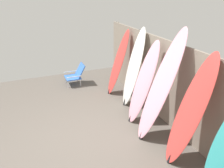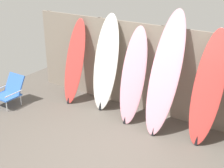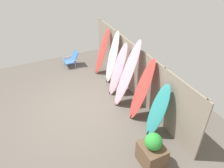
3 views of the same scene
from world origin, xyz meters
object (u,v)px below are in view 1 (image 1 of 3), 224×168
Objects in this scene: surfboard_red_0 at (118,63)px; surfboard_red_4 at (190,112)px; surfboard_white_1 at (133,69)px; surfboard_pink_3 at (161,87)px; beach_chair at (76,74)px; surfboard_pink_2 at (143,83)px.

surfboard_red_0 is 0.92× the size of surfboard_red_4.
surfboard_white_1 is (0.76, 0.07, 0.09)m from surfboard_red_0.
surfboard_pink_3 reaches higher than beach_chair.
surfboard_pink_3 is at bearing -175.18° from surfboard_red_4.
surfboard_red_0 reaches higher than beach_chair.
surfboard_pink_3 is (2.12, -0.07, 0.20)m from surfboard_red_0.
surfboard_red_4 reaches higher than surfboard_pink_2.
surfboard_pink_2 reaches higher than beach_chair.
surfboard_pink_3 is 0.77m from surfboard_red_4.
surfboard_pink_3 is (0.65, -0.02, 0.19)m from surfboard_pink_2.
beach_chair is at bearing -164.25° from surfboard_pink_3.
surfboard_red_4 is 3.08× the size of beach_chair.
surfboard_pink_3 reaches higher than surfboard_red_0.
surfboard_white_1 is at bearing 177.82° from surfboard_red_4.
surfboard_red_4 is at bearing -11.16° from beach_chair.
surfboard_red_0 is at bearing -174.73° from surfboard_white_1.
beach_chair is (-1.78, -1.03, -0.64)m from surfboard_white_1.
beach_chair is (-2.50, -0.90, -0.57)m from surfboard_pink_2.
surfboard_red_4 reaches higher than beach_chair.
surfboard_red_4 is (0.75, 0.06, -0.13)m from surfboard_pink_3.
surfboard_red_4 reaches higher than surfboard_red_0.
surfboard_pink_2 is at bearing 178.64° from surfboard_pink_3.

